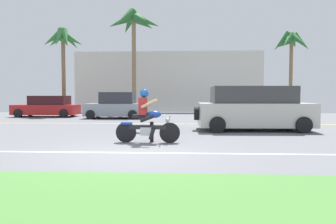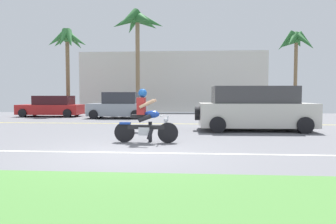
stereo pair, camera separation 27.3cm
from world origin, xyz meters
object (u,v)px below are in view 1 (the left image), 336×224
Objects in this scene: suv_nearby at (253,109)px; parked_car_0 at (47,107)px; parked_car_1 at (116,106)px; palm_tree_2 at (63,43)px; motorcyclist at (147,120)px; palm_tree_0 at (134,25)px; palm_tree_1 at (291,45)px.

parked_car_0 is at bearing 148.33° from suv_nearby.
palm_tree_2 is at bearing 148.44° from parked_car_1.
parked_car_1 is at bearing -31.56° from palm_tree_2.
palm_tree_2 is (0.56, 1.59, 4.56)m from parked_car_0.
palm_tree_2 reaches higher than motorcyclist.
suv_nearby is at bearing -57.69° from palm_tree_0.
motorcyclist is 13.86m from parked_car_0.
motorcyclist is at bearing -122.31° from palm_tree_1.
palm_tree_0 reaches higher than suv_nearby.
palm_tree_2 is (-11.66, 9.13, 4.34)m from suv_nearby.
palm_tree_2 is (-16.79, -1.72, -0.00)m from palm_tree_1.
suv_nearby is 15.44m from palm_tree_2.
motorcyclist is 10.59m from parked_car_1.
parked_car_1 is 0.46× the size of palm_tree_0.
suv_nearby is 13.92m from palm_tree_0.
palm_tree_1 is (11.85, 0.21, -1.59)m from palm_tree_0.
parked_car_1 is 7.40m from palm_tree_0.
palm_tree_2 is at bearing -162.98° from palm_tree_0.
palm_tree_1 is at bearing 5.85° from palm_tree_2.
parked_car_0 is at bearing 167.40° from parked_car_1.
palm_tree_0 is at bearing 29.42° from parked_car_0.
palm_tree_1 is (9.17, 14.50, 4.53)m from motorcyclist.
palm_tree_0 is (-2.68, 14.29, 6.12)m from motorcyclist.
palm_tree_0 is at bearing 122.31° from suv_nearby.
palm_tree_1 reaches higher than parked_car_0.
palm_tree_0 is at bearing -178.99° from palm_tree_1.
parked_car_0 is 0.53× the size of palm_tree_0.
parked_car_0 is at bearing -169.20° from palm_tree_1.
parked_car_0 is 0.68× the size of palm_tree_1.
suv_nearby reaches higher than parked_car_0.
palm_tree_0 is (-6.73, 10.64, 5.93)m from suv_nearby.
motorcyclist is 0.32× the size of palm_tree_2.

